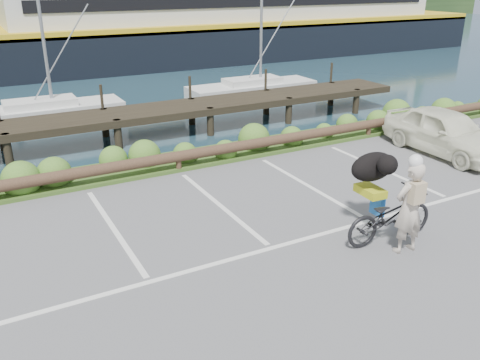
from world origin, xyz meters
The scene contains 7 objects.
ground centered at (0.00, 0.00, 0.00)m, with size 72.00×72.00×0.00m, color #545457.
vegetation_strip centered at (0.00, 5.30, 0.05)m, with size 34.00×1.60×0.10m, color #3D5B21.
log_rail centered at (0.00, 4.60, 0.00)m, with size 32.00×0.30×0.60m, color #443021, non-canonical shape.
bicycle centered at (2.32, -1.26, 0.55)m, with size 0.73×2.10×1.10m, color black.
cyclist centered at (2.30, -1.75, 0.95)m, with size 0.69×0.45×1.89m, color #BEB0A1.
dog centered at (2.35, -0.58, 1.42)m, with size 1.08×0.53×0.62m, color black.
parked_car centered at (7.86, 2.17, 0.70)m, with size 1.66×4.13×1.41m, color silver.
Camera 1 is at (-4.89, -8.07, 5.13)m, focal length 38.00 mm.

